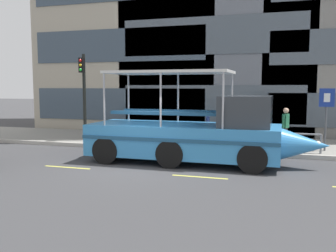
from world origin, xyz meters
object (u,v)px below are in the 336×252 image
object	(u,v)px
traffic_light_pole	(84,89)
parking_sign	(326,109)
pedestrian_near_bow	(286,124)
duck_tour_boat	(197,134)
pedestrian_mid_left	(208,124)

from	to	relation	value
traffic_light_pole	parking_sign	bearing A→B (deg)	1.22
parking_sign	pedestrian_near_bow	bearing A→B (deg)	162.79
duck_tour_boat	pedestrian_mid_left	world-z (taller)	duck_tour_boat
parking_sign	pedestrian_mid_left	world-z (taller)	parking_sign
parking_sign	duck_tour_boat	bearing A→B (deg)	-147.00
duck_tour_boat	pedestrian_mid_left	distance (m)	3.68
duck_tour_boat	pedestrian_near_bow	size ratio (longest dim) A/B	5.08
duck_tour_boat	pedestrian_near_bow	distance (m)	4.82
parking_sign	pedestrian_near_bow	size ratio (longest dim) A/B	1.49
duck_tour_boat	pedestrian_mid_left	bearing A→B (deg)	94.69
traffic_light_pole	pedestrian_near_bow	distance (m)	9.71
pedestrian_near_bow	pedestrian_mid_left	bearing A→B (deg)	178.88
duck_tour_boat	pedestrian_near_bow	bearing A→B (deg)	48.37
pedestrian_near_bow	parking_sign	bearing A→B (deg)	-17.21
parking_sign	pedestrian_mid_left	size ratio (longest dim) A/B	1.72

